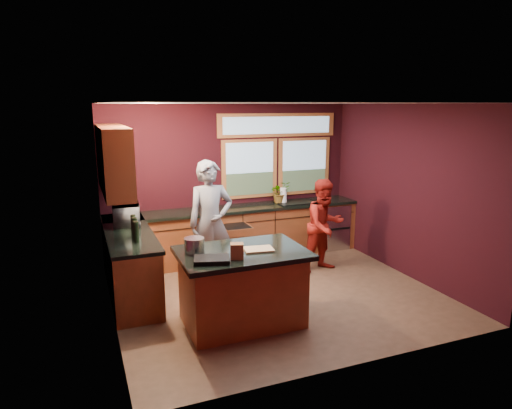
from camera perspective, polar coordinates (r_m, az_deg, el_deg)
floor at (r=6.74m, az=2.53°, el=-11.07°), size 4.50×4.50×0.00m
room_shell at (r=6.33m, az=-3.47°, el=4.35°), size 4.52×4.02×2.71m
back_counter at (r=8.14m, az=-1.04°, el=-3.43°), size 4.50×0.64×0.93m
left_counter at (r=6.88m, az=-15.57°, el=-6.87°), size 0.64×2.30×0.93m
island at (r=5.73m, az=-1.75°, el=-10.23°), size 1.55×1.05×0.95m
person_grey at (r=6.87m, az=-5.70°, el=-2.32°), size 0.69×0.46×1.89m
person_red at (r=7.50m, az=8.56°, el=-2.60°), size 0.82×0.69×1.52m
microwave at (r=7.05m, az=-15.94°, el=-1.18°), size 0.41×0.59×0.31m
potted_plant at (r=8.28m, az=3.01°, el=1.56°), size 0.36×0.31×0.40m
paper_towel at (r=8.26m, az=3.43°, el=1.11°), size 0.12×0.12×0.28m
cutting_board at (r=5.59m, az=0.33°, el=-5.61°), size 0.38×0.30×0.02m
stock_pot at (r=5.53m, az=-7.71°, el=-5.06°), size 0.24×0.24×0.18m
paper_bag at (r=5.27m, az=-2.40°, el=-5.84°), size 0.18×0.16×0.18m
black_tray at (r=5.20m, az=-5.54°, el=-6.88°), size 0.46×0.38×0.05m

